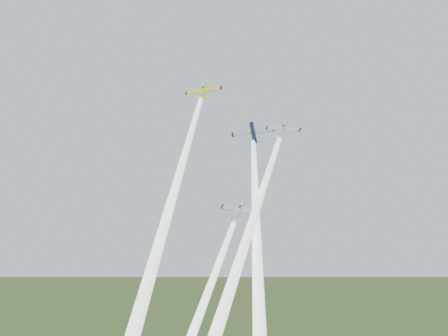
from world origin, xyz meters
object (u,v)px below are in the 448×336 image
plane_yellow (203,91)px  plane_navy (253,133)px  plane_silver_low (238,211)px  plane_silver_right (282,129)px

plane_yellow → plane_navy: plane_yellow is taller
plane_yellow → plane_silver_low: size_ratio=1.12×
plane_yellow → plane_navy: (10.87, 1.09, -9.55)m
plane_silver_low → plane_yellow: bearing=137.2°
plane_yellow → plane_navy: bearing=-11.1°
plane_silver_right → plane_silver_low: bearing=-120.2°
plane_navy → plane_silver_right: size_ratio=1.25×
plane_yellow → plane_silver_low: plane_yellow is taller
plane_navy → plane_silver_low: bearing=-104.6°
plane_navy → plane_silver_right: 6.93m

